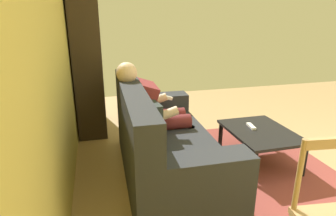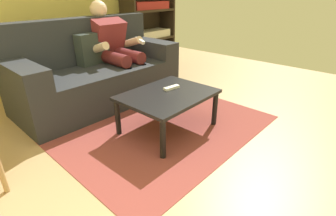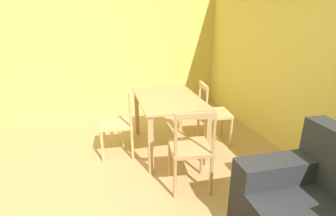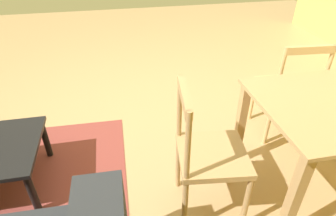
% 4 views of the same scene
% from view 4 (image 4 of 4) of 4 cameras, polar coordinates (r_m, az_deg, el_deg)
% --- Properties ---
extents(ground_plane, '(8.63, 8.63, 0.00)m').
position_cam_4_polar(ground_plane, '(2.85, -5.54, -2.98)').
color(ground_plane, tan).
extents(dining_chair_facing_couch, '(0.47, 0.47, 0.94)m').
position_cam_4_polar(dining_chair_facing_couch, '(1.81, 7.94, -9.24)').
color(dining_chair_facing_couch, tan).
rests_on(dining_chair_facing_couch, ground_plane).
extents(dining_chair_by_doorway, '(0.45, 0.45, 0.91)m').
position_cam_4_polar(dining_chair_by_doorway, '(2.70, 22.61, 3.50)').
color(dining_chair_by_doorway, tan).
rests_on(dining_chair_by_doorway, ground_plane).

